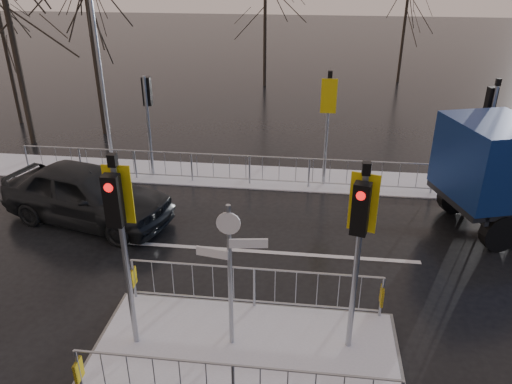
# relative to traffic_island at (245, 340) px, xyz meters

# --- Properties ---
(ground) EXTENTS (120.00, 120.00, 0.00)m
(ground) POSITION_rel_traffic_island_xyz_m (0.01, -0.01, -0.39)
(ground) COLOR black
(ground) RESTS_ON ground
(snow_verge) EXTENTS (30.00, 2.00, 0.04)m
(snow_verge) POSITION_rel_traffic_island_xyz_m (0.01, 8.59, -0.37)
(snow_verge) COLOR white
(snow_verge) RESTS_ON ground
(lane_markings) EXTENTS (8.00, 11.38, 0.01)m
(lane_markings) POSITION_rel_traffic_island_xyz_m (0.01, -0.34, -0.39)
(lane_markings) COLOR silver
(lane_markings) RESTS_ON ground
(traffic_island) EXTENTS (6.00, 3.04, 4.15)m
(traffic_island) POSITION_rel_traffic_island_xyz_m (0.00, 0.00, 0.00)
(traffic_island) COLOR slate
(traffic_island) RESTS_ON ground
(far_kerb_fixtures) EXTENTS (18.00, 0.65, 3.83)m
(far_kerb_fixtures) POSITION_rel_traffic_island_xyz_m (0.31, 8.08, 0.63)
(far_kerb_fixtures) COLOR #9AA1A9
(far_kerb_fixtures) RESTS_ON ground
(car_far_lane) EXTENTS (5.45, 3.28, 1.74)m
(car_far_lane) POSITION_rel_traffic_island_xyz_m (-5.31, 4.89, 0.48)
(car_far_lane) COLOR black
(car_far_lane) RESTS_ON ground
(tree_near_b) EXTENTS (4.00, 4.00, 7.55)m
(tree_near_b) POSITION_rel_traffic_island_xyz_m (-7.99, 12.49, 4.76)
(tree_near_b) COLOR black
(tree_near_b) RESTS_ON ground
(tree_near_c) EXTENTS (3.50, 3.50, 6.61)m
(tree_near_c) POSITION_rel_traffic_island_xyz_m (-12.49, 13.49, 4.11)
(tree_near_c) COLOR black
(tree_near_c) RESTS_ON ground
(tree_far_b) EXTENTS (3.25, 3.25, 6.14)m
(tree_far_b) POSITION_rel_traffic_island_xyz_m (6.01, 23.99, 3.79)
(tree_far_b) COLOR black
(tree_far_b) RESTS_ON ground
(street_lamp_left) EXTENTS (1.25, 0.18, 8.20)m
(street_lamp_left) POSITION_rel_traffic_island_xyz_m (-6.42, 9.49, 4.10)
(street_lamp_left) COLOR #9AA1A9
(street_lamp_left) RESTS_ON ground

